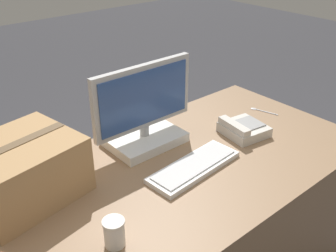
% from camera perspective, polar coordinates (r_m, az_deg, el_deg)
% --- Properties ---
extents(office_desk, '(1.80, 0.90, 0.75)m').
position_cam_1_polar(office_desk, '(1.93, 1.00, -15.31)').
color(office_desk, '#8C6B4C').
rests_on(office_desk, ground_plane).
extents(monitor, '(0.52, 0.25, 0.39)m').
position_cam_1_polar(monitor, '(1.80, -3.50, 1.49)').
color(monitor, white).
rests_on(monitor, office_desk).
extents(keyboard, '(0.45, 0.19, 0.03)m').
position_cam_1_polar(keyboard, '(1.68, 3.80, -5.89)').
color(keyboard, silver).
rests_on(keyboard, office_desk).
extents(desk_phone, '(0.22, 0.22, 0.08)m').
position_cam_1_polar(desk_phone, '(1.96, 10.84, -0.41)').
color(desk_phone, beige).
rests_on(desk_phone, office_desk).
extents(paper_cup_right, '(0.07, 0.07, 0.10)m').
position_cam_1_polar(paper_cup_right, '(1.33, -7.81, -15.07)').
color(paper_cup_right, white).
rests_on(paper_cup_right, office_desk).
extents(spoon, '(0.06, 0.16, 0.00)m').
position_cam_1_polar(spoon, '(2.23, 13.17, 2.24)').
color(spoon, silver).
rests_on(spoon, office_desk).
extents(cardboard_box, '(0.46, 0.41, 0.23)m').
position_cam_1_polar(cardboard_box, '(1.57, -20.51, -6.10)').
color(cardboard_box, tan).
rests_on(cardboard_box, office_desk).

